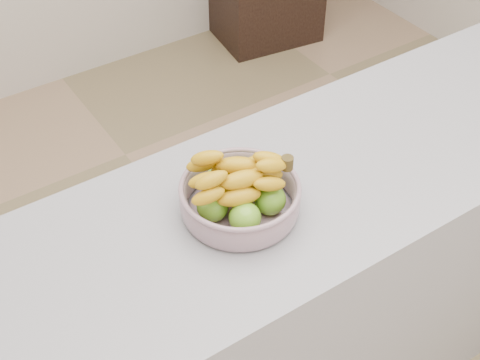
# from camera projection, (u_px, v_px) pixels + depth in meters

# --- Properties ---
(ground) EXTENTS (4.00, 4.00, 0.00)m
(ground) POSITION_uv_depth(u_px,v_px,m) (280.00, 341.00, 2.37)
(ground) COLOR #94775B
(ground) RESTS_ON ground
(counter) EXTENTS (2.00, 0.60, 0.90)m
(counter) POSITION_uv_depth(u_px,v_px,m) (311.00, 284.00, 1.99)
(counter) COLOR #95949C
(counter) RESTS_ON ground
(fruit_bowl) EXTENTS (0.28, 0.28, 0.15)m
(fruit_bowl) POSITION_uv_depth(u_px,v_px,m) (240.00, 195.00, 1.55)
(fruit_bowl) COLOR #A7B7C9
(fruit_bowl) RESTS_ON counter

